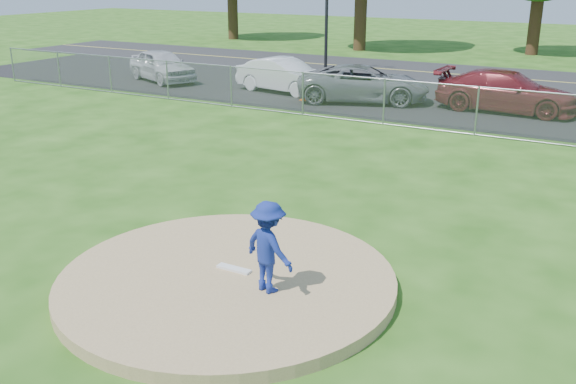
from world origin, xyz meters
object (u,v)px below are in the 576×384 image
parked_car_silver (162,65)px  parked_car_darkred (507,91)px  traffic_signal_left (331,2)px  traffic_cone (306,90)px  parked_car_white (284,75)px  pitcher (269,247)px  parked_car_gray (363,84)px

parked_car_silver → parked_car_darkred: size_ratio=0.84×
traffic_signal_left → traffic_cone: (2.59, -7.54, -2.96)m
parked_car_white → parked_car_darkred: size_ratio=0.85×
pitcher → parked_car_darkred: 16.22m
parked_car_white → parked_car_darkred: parked_car_darkred is taller
traffic_signal_left → traffic_cone: size_ratio=7.21×
pitcher → parked_car_white: (-8.64, 15.70, -0.21)m
traffic_cone → parked_car_darkred: 7.44m
traffic_cone → parked_car_gray: bearing=22.4°
pitcher → traffic_signal_left: bearing=-49.5°
pitcher → parked_car_gray: size_ratio=0.29×
parked_car_silver → parked_car_gray: (9.93, -0.03, -0.02)m
parked_car_darkred → parked_car_white: bearing=94.6°
parked_car_darkred → parked_car_silver: bearing=94.2°
traffic_signal_left → parked_car_darkred: (9.83, -5.90, -2.63)m
parked_car_gray → parked_car_white: bearing=65.7°
traffic_cone → parked_car_silver: (-7.88, 0.88, 0.32)m
parked_car_gray → traffic_signal_left: bearing=14.9°
parked_car_gray → parked_car_darkred: 5.25m
pitcher → parked_car_silver: 21.47m
parked_car_darkred → parked_car_gray: bearing=100.0°
traffic_cone → parked_car_white: (-1.61, 1.13, 0.31)m
pitcher → traffic_cone: size_ratio=1.84×
pitcher → parked_car_white: bearing=-44.1°
pitcher → parked_car_gray: 16.20m
parked_car_gray → parked_car_darkred: bearing=-101.1°
traffic_cone → parked_car_darkred: parked_car_darkred is taller
pitcher → traffic_cone: (-7.03, 14.57, -0.51)m
pitcher → parked_car_white: size_ratio=0.34×
traffic_cone → parked_car_silver: parked_car_silver is taller
traffic_cone → parked_car_white: 2.00m
pitcher → parked_car_silver: size_ratio=0.34×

